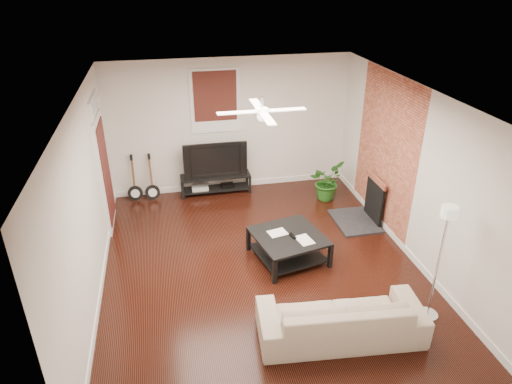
{
  "coord_description": "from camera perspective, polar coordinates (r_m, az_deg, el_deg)",
  "views": [
    {
      "loc": [
        -1.32,
        -5.98,
        4.45
      ],
      "look_at": [
        0.0,
        0.4,
        1.15
      ],
      "focal_mm": 32.08,
      "sensor_mm": 36.0,
      "label": 1
    }
  ],
  "objects": [
    {
      "name": "brick_accent",
      "position": [
        8.52,
        15.82,
        4.82
      ],
      "size": [
        0.02,
        2.2,
        2.8
      ],
      "primitive_type": "cube",
      "color": "#A34A34",
      "rests_on": "floor"
    },
    {
      "name": "room",
      "position": [
        6.84,
        0.68,
        0.39
      ],
      "size": [
        5.01,
        6.01,
        2.81
      ],
      "color": "black",
      "rests_on": "ground"
    },
    {
      "name": "potted_plant",
      "position": [
        9.55,
        8.74,
        1.36
      ],
      "size": [
        0.91,
        0.93,
        0.78
      ],
      "primitive_type": "imported",
      "rotation": [
        0.0,
        0.0,
        0.91
      ],
      "color": "#235F1B",
      "rests_on": "floor"
    },
    {
      "name": "guitar_right",
      "position": [
        9.57,
        -12.95,
        1.66
      ],
      "size": [
        0.31,
        0.23,
        0.98
      ],
      "primitive_type": null,
      "rotation": [
        0.0,
        0.0,
        0.05
      ],
      "color": "black",
      "rests_on": "floor"
    },
    {
      "name": "ceiling_fan",
      "position": [
        6.4,
        0.74,
        10.05
      ],
      "size": [
        1.24,
        1.24,
        0.32
      ],
      "primitive_type": null,
      "color": "white",
      "rests_on": "ceiling"
    },
    {
      "name": "door_left",
      "position": [
        8.58,
        -18.47,
        3.52
      ],
      "size": [
        0.08,
        1.0,
        2.5
      ],
      "primitive_type": "cube",
      "color": "white",
      "rests_on": "wall_left"
    },
    {
      "name": "guitar_left",
      "position": [
        9.62,
        -15.03,
        1.54
      ],
      "size": [
        0.31,
        0.23,
        0.98
      ],
      "primitive_type": null,
      "rotation": [
        0.0,
        0.0,
        -0.06
      ],
      "color": "black",
      "rests_on": "floor"
    },
    {
      "name": "tv",
      "position": [
        9.56,
        -5.18,
        4.21
      ],
      "size": [
        1.31,
        0.17,
        0.76
      ],
      "primitive_type": "imported",
      "color": "black",
      "rests_on": "tv_stand"
    },
    {
      "name": "tv_stand",
      "position": [
        9.78,
        -5.02,
        1.01
      ],
      "size": [
        1.47,
        0.39,
        0.41
      ],
      "primitive_type": "cube",
      "color": "black",
      "rests_on": "floor"
    },
    {
      "name": "fireplace",
      "position": [
        8.78,
        13.39,
        -0.97
      ],
      "size": [
        0.8,
        1.1,
        0.92
      ],
      "primitive_type": "cube",
      "color": "black",
      "rests_on": "floor"
    },
    {
      "name": "floor_lamp",
      "position": [
        6.56,
        21.76,
        -8.35
      ],
      "size": [
        0.31,
        0.31,
        1.75
      ],
      "primitive_type": null,
      "rotation": [
        0.0,
        0.0,
        -0.09
      ],
      "color": "silver",
      "rests_on": "floor"
    },
    {
      "name": "window_back",
      "position": [
        9.35,
        -5.1,
        11.23
      ],
      "size": [
        1.0,
        0.06,
        1.3
      ],
      "primitive_type": "cube",
      "color": "#39170F",
      "rests_on": "wall_back"
    },
    {
      "name": "coffee_table",
      "position": [
        7.64,
        4.03,
        -6.81
      ],
      "size": [
        1.27,
        1.27,
        0.45
      ],
      "primitive_type": "cube",
      "rotation": [
        0.0,
        0.0,
        0.22
      ],
      "color": "black",
      "rests_on": "floor"
    },
    {
      "name": "sofa",
      "position": [
        6.26,
        10.52,
        -15.01
      ],
      "size": [
        2.21,
        1.03,
        0.63
      ],
      "primitive_type": "imported",
      "rotation": [
        0.0,
        0.0,
        3.05
      ],
      "color": "tan",
      "rests_on": "floor"
    }
  ]
}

